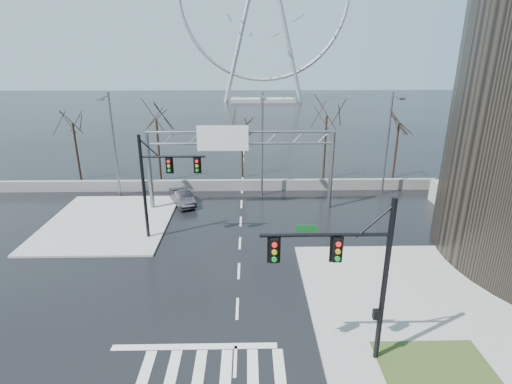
{
  "coord_description": "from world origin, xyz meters",
  "views": [
    {
      "loc": [
        0.66,
        -18.75,
        13.53
      ],
      "look_at": [
        1.2,
        8.1,
        4.0
      ],
      "focal_mm": 28.0,
      "sensor_mm": 36.0,
      "label": 1
    }
  ],
  "objects_px": {
    "signal_mast_near": "(355,268)",
    "sign_gantry": "(236,153)",
    "signal_mast_far": "(158,178)",
    "car": "(182,197)"
  },
  "relations": [
    {
      "from": "signal_mast_near",
      "to": "signal_mast_far",
      "type": "xyz_separation_m",
      "value": [
        -11.01,
        13.0,
        -0.04
      ]
    },
    {
      "from": "sign_gantry",
      "to": "car",
      "type": "distance_m",
      "value": 6.89
    },
    {
      "from": "signal_mast_far",
      "to": "sign_gantry",
      "type": "bearing_deg",
      "value": 47.53
    },
    {
      "from": "signal_mast_near",
      "to": "car",
      "type": "distance_m",
      "value": 23.17
    },
    {
      "from": "signal_mast_near",
      "to": "sign_gantry",
      "type": "distance_m",
      "value": 19.79
    },
    {
      "from": "signal_mast_near",
      "to": "sign_gantry",
      "type": "height_order",
      "value": "signal_mast_near"
    },
    {
      "from": "signal_mast_near",
      "to": "car",
      "type": "relative_size",
      "value": 1.85
    },
    {
      "from": "signal_mast_near",
      "to": "sign_gantry",
      "type": "xyz_separation_m",
      "value": [
        -5.52,
        19.0,
        0.31
      ]
    },
    {
      "from": "sign_gantry",
      "to": "signal_mast_near",
      "type": "bearing_deg",
      "value": -73.81
    },
    {
      "from": "signal_mast_far",
      "to": "sign_gantry",
      "type": "height_order",
      "value": "signal_mast_far"
    }
  ]
}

